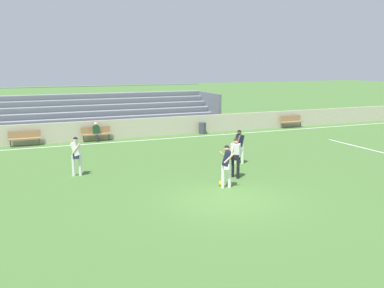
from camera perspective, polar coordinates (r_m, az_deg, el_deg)
name	(u,v)px	position (r m, az deg, el deg)	size (l,w,h in m)	color
ground_plane	(228,199)	(15.26, 4.90, -7.46)	(160.00, 160.00, 0.00)	#477033
field_line_sideline	(137,141)	(26.59, -7.45, 0.45)	(44.00, 0.12, 0.01)	white
field_line_penalty_mark	(354,146)	(26.56, 21.12, -0.21)	(0.12, 4.40, 0.01)	white
sideline_wall	(132,128)	(27.66, -8.14, 2.13)	(48.00, 0.16, 1.23)	beige
bleacher_stand	(63,114)	(29.85, -17.00, 3.85)	(21.75, 4.37, 3.13)	#9EA3AD
bench_far_right	(96,132)	(26.82, -12.87, 1.54)	(1.80, 0.40, 0.90)	#99754C
bench_near_bin	(25,137)	(26.47, -21.71, 0.91)	(1.80, 0.40, 0.90)	#99754C
bench_far_left	(291,120)	(32.48, 13.27, 3.13)	(1.80, 0.40, 0.90)	#99754C
trash_bin	(202,128)	(28.88, 1.42, 2.16)	(0.49, 0.49, 0.79)	#3D424C
spectator_seated	(96,130)	(26.68, -12.84, 1.83)	(0.36, 0.42, 1.21)	#2D2D38
player_white_pressing_high	(236,154)	(17.80, 5.92, -1.40)	(0.71, 0.47, 1.70)	black
player_dark_overlapping	(227,163)	(16.36, 4.69, -2.51)	(0.48, 0.65, 1.70)	white
player_white_deep_cover	(76,153)	(18.70, -15.41, -1.14)	(0.49, 0.59, 1.71)	white
player_dark_wide_left	(239,144)	(20.34, 6.39, 0.04)	(0.55, 0.44, 1.65)	white
soccer_ball	(222,183)	(16.80, 4.03, -5.32)	(0.22, 0.22, 0.22)	yellow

